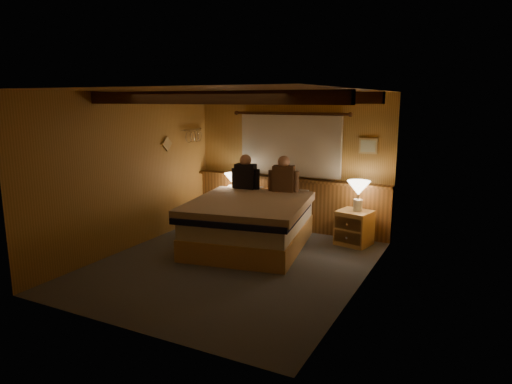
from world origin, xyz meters
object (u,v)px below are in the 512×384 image
Objects in this scene: lamp_left at (233,180)px; duffel_bag at (208,223)px; lamp_right at (359,190)px; nightstand_right at (354,228)px; person_left at (246,175)px; person_right at (284,177)px; nightstand_left at (231,211)px; bed at (251,221)px.

lamp_left is 0.91m from duffel_bag.
lamp_right is (2.30, -0.04, 0.03)m from lamp_left.
lamp_left reaches higher than nightstand_right.
person_left is 0.99× the size of person_right.
nightstand_left is 2.31m from nightstand_right.
nightstand_left is at bearing 162.91° from person_right.
lamp_left is (-2.26, 0.08, 0.58)m from nightstand_right.
person_left is at bearing 172.34° from person_right.
nightstand_right is 1.22× the size of lamp_right.
duffel_bag is at bearing -171.90° from person_right.
person_right is at bearing -1.71° from person_left.
person_right is 1.56m from duffel_bag.
nightstand_left is 1.30m from person_right.
lamp_right is at bearing -10.67° from person_right.
nightstand_left reaches higher than nightstand_right.
person_left reaches higher than nightstand_left.
bed is at bearing -63.12° from person_left.
person_right is at bearing -4.70° from lamp_left.
lamp_left reaches higher than nightstand_left.
lamp_right is 1.27m from person_right.
bed reaches higher than duffel_bag.
nightstand_right is 0.92× the size of person_right.
bed is at bearing -150.34° from lamp_right.
lamp_right reaches higher than lamp_left.
person_right reaches higher than bed.
bed is at bearing -139.16° from nightstand_right.
lamp_left is at bearing 179.12° from lamp_right.
nightstand_left is at bearing 73.29° from duffel_bag.
nightstand_right is at bearing -12.75° from person_right.
person_right reaches higher than lamp_right.
lamp_left is at bearing -170.06° from nightstand_right.
nightstand_right is at bearing -13.89° from nightstand_left.
nightstand_left is 0.58m from lamp_left.
lamp_right reaches higher than nightstand_left.
person_right reaches higher than person_left.
nightstand_left is 0.92× the size of person_right.
lamp_left is 0.39m from person_left.
bed is 5.17× the size of lamp_right.
person_right is (1.03, -0.08, 0.15)m from lamp_left.
nightstand_left is 0.58m from duffel_bag.
nightstand_left is at bearing 152.43° from person_left.
person_left is at bearing 113.80° from bed.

